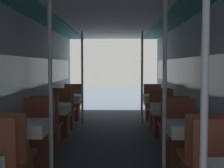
{
  "coord_description": "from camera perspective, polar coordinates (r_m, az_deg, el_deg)",
  "views": [
    {
      "loc": [
        0.13,
        -1.17,
        1.45
      ],
      "look_at": [
        0.05,
        3.15,
        1.18
      ],
      "focal_mm": 50.0,
      "sensor_mm": 36.0,
      "label": 1
    }
  ],
  "objects": [
    {
      "name": "wall_left",
      "position": [
        5.23,
        -16.5,
        0.16
      ],
      "size": [
        0.05,
        10.43,
        2.27
      ],
      "color": "silver",
      "rests_on": "ground_plane"
    },
    {
      "name": "wall_right",
      "position": [
        5.16,
        15.74,
        0.13
      ],
      "size": [
        0.05,
        10.43,
        2.27
      ],
      "color": "silver",
      "rests_on": "ground_plane"
    },
    {
      "name": "ceiling_panel",
      "position": [
        5.06,
        -0.5,
        13.38
      ],
      "size": [
        2.89,
        10.43,
        0.07
      ],
      "color": "white",
      "rests_on": "wall_left"
    },
    {
      "name": "dining_table_left_1",
      "position": [
        4.25,
        -15.62,
        -8.32
      ],
      "size": [
        0.58,
        0.58,
        0.71
      ],
      "color": "#4C4C51",
      "rests_on": "ground_plane"
    },
    {
      "name": "chair_left_near_1",
      "position": [
        3.81,
        -18.01,
        -14.45
      ],
      "size": [
        0.47,
        0.47,
        0.94
      ],
      "color": "brown",
      "rests_on": "ground_plane"
    },
    {
      "name": "chair_left_far_1",
      "position": [
        4.84,
        -13.64,
        -10.52
      ],
      "size": [
        0.47,
        0.47,
        0.94
      ],
      "rotation": [
        0.0,
        0.0,
        3.14
      ],
      "color": "brown",
      "rests_on": "ground_plane"
    },
    {
      "name": "support_pole_left_1",
      "position": [
        4.09,
        -11.19,
        -0.94
      ],
      "size": [
        0.05,
        0.05,
        2.27
      ],
      "color": "silver",
      "rests_on": "ground_plane"
    },
    {
      "name": "dining_table_left_2",
      "position": [
        5.99,
        -10.63,
        -4.83
      ],
      "size": [
        0.58,
        0.58,
        0.71
      ],
      "color": "#4C4C51",
      "rests_on": "ground_plane"
    },
    {
      "name": "chair_left_near_2",
      "position": [
        5.51,
        -11.78,
        -8.78
      ],
      "size": [
        0.47,
        0.47,
        0.94
      ],
      "color": "brown",
      "rests_on": "ground_plane"
    },
    {
      "name": "chair_left_far_2",
      "position": [
        6.58,
        -9.62,
        -6.75
      ],
      "size": [
        0.47,
        0.47,
        0.94
      ],
      "rotation": [
        0.0,
        0.0,
        3.14
      ],
      "color": "brown",
      "rests_on": "ground_plane"
    },
    {
      "name": "dining_table_left_3",
      "position": [
        7.77,
        -7.93,
        -2.91
      ],
      "size": [
        0.58,
        0.58,
        0.71
      ],
      "color": "#4C4C51",
      "rests_on": "ground_plane"
    },
    {
      "name": "chair_left_near_3",
      "position": [
        7.26,
        -8.6,
        -5.78
      ],
      "size": [
        0.47,
        0.47,
        0.94
      ],
      "color": "brown",
      "rests_on": "ground_plane"
    },
    {
      "name": "chair_left_far_3",
      "position": [
        8.35,
        -7.32,
        -4.56
      ],
      "size": [
        0.47,
        0.47,
        0.94
      ],
      "rotation": [
        0.0,
        0.0,
        3.14
      ],
      "color": "brown",
      "rests_on": "ground_plane"
    },
    {
      "name": "support_pole_left_3",
      "position": [
        7.68,
        -5.47,
        1.14
      ],
      "size": [
        0.05,
        0.05,
        2.27
      ],
      "color": "silver",
      "rests_on": "ground_plane"
    },
    {
      "name": "support_pole_right_0",
      "position": [
        2.27,
        16.51,
        -4.51
      ],
      "size": [
        0.05,
        0.05,
        2.27
      ],
      "color": "silver",
      "rests_on": "ground_plane"
    },
    {
      "name": "dining_table_right_1",
      "position": [
        4.18,
        14.16,
        -8.48
      ],
      "size": [
        0.58,
        0.58,
        0.71
      ],
      "color": "#4C4C51",
      "rests_on": "ground_plane"
    },
    {
      "name": "chair_right_far_1",
      "position": [
        4.78,
        12.55,
        -10.67
      ],
      "size": [
        0.47,
        0.47,
        0.94
      ],
      "rotation": [
        0.0,
        0.0,
        3.14
      ],
      "color": "brown",
      "rests_on": "ground_plane"
    },
    {
      "name": "support_pole_right_1",
      "position": [
        4.04,
        9.59,
        -0.97
      ],
      "size": [
        0.05,
        0.05,
        2.27
      ],
      "color": "silver",
      "rests_on": "ground_plane"
    },
    {
      "name": "dining_table_right_2",
      "position": [
        5.94,
        10.14,
        -4.89
      ],
      "size": [
        0.58,
        0.58,
        0.71
      ],
      "color": "#4C4C51",
      "rests_on": "ground_plane"
    },
    {
      "name": "chair_right_near_2",
      "position": [
        5.46,
        11.05,
        -8.89
      ],
      "size": [
        0.47,
        0.47,
        0.94
      ],
      "color": "brown",
      "rests_on": "ground_plane"
    },
    {
      "name": "chair_right_far_2",
      "position": [
        6.54,
        9.33,
        -6.81
      ],
      "size": [
        0.47,
        0.47,
        0.94
      ],
      "rotation": [
        0.0,
        0.0,
        3.14
      ],
      "color": "brown",
      "rests_on": "ground_plane"
    },
    {
      "name": "dining_table_right_3",
      "position": [
        7.73,
        7.99,
        -2.94
      ],
      "size": [
        0.58,
        0.58,
        0.71
      ],
      "color": "#4C4C51",
      "rests_on": "ground_plane"
    },
    {
      "name": "chair_right_near_3",
      "position": [
        7.22,
        8.52,
        -5.82
      ],
      "size": [
        0.47,
        0.47,
        0.94
      ],
      "color": "brown",
      "rests_on": "ground_plane"
    },
    {
      "name": "chair_right_far_3",
      "position": [
        8.32,
        7.5,
        -4.59
      ],
      "size": [
        0.47,
        0.47,
        0.94
      ],
      "rotation": [
        0.0,
        0.0,
        3.14
      ],
      "color": "brown",
      "rests_on": "ground_plane"
    },
    {
      "name": "support_pole_right_3",
      "position": [
        7.66,
        5.51,
        1.14
      ],
      "size": [
        0.05,
        0.05,
        2.27
      ],
      "color": "silver",
      "rests_on": "ground_plane"
    }
  ]
}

